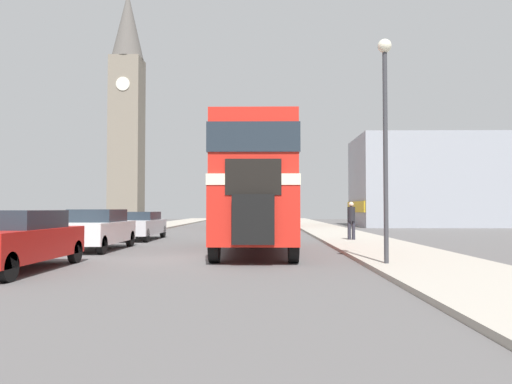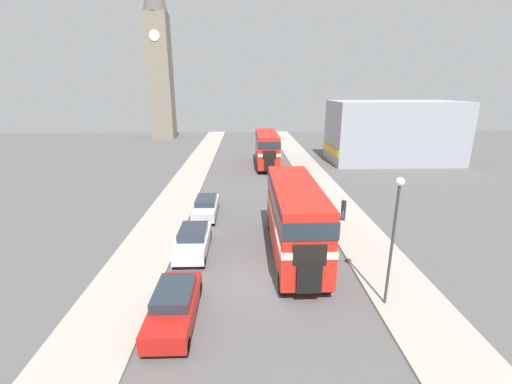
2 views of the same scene
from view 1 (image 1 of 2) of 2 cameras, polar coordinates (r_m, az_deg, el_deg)
ground_plane at (r=15.23m, az=-8.02°, el=-7.68°), size 120.00×120.00×0.00m
sidewalk_right at (r=15.67m, az=17.38°, el=-7.22°), size 3.50×120.00×0.12m
double_decker_bus at (r=17.98m, az=-0.00°, el=1.32°), size 2.54×9.58×4.30m
bus_distant at (r=41.55m, az=0.35°, el=-0.66°), size 2.51×9.73×4.12m
car_parked_near at (r=13.66m, az=-25.73°, el=-4.91°), size 1.74×4.60×1.49m
car_parked_mid at (r=19.48m, az=-17.72°, el=-4.05°), size 1.76×4.43×1.51m
car_parked_far at (r=25.33m, az=-13.06°, el=-3.69°), size 1.66×4.69×1.38m
pedestrian_walking at (r=23.27m, az=10.84°, el=-2.97°), size 0.35×0.35×1.73m
street_lamp at (r=13.58m, az=14.55°, el=8.43°), size 0.36×0.36×5.86m
church_tower at (r=70.42m, az=-14.53°, el=9.89°), size 4.24×4.24×31.10m
shop_building_block at (r=46.53m, az=21.10°, el=1.09°), size 16.09×8.23×7.76m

